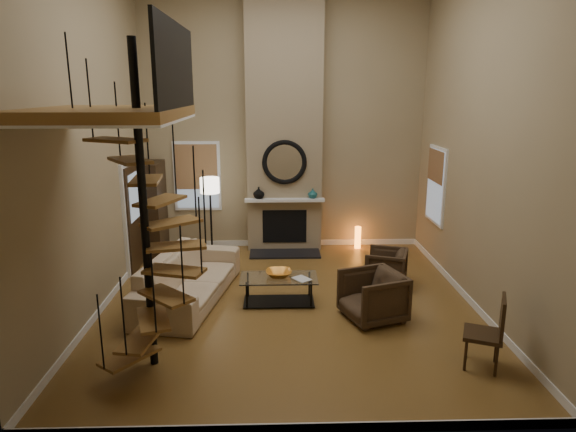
{
  "coord_description": "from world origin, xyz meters",
  "views": [
    {
      "loc": [
        -0.25,
        -7.76,
        3.45
      ],
      "look_at": [
        0.0,
        0.4,
        1.4
      ],
      "focal_mm": 31.64,
      "sensor_mm": 36.0,
      "label": 1
    }
  ],
  "objects_px": {
    "hutch": "(153,210)",
    "side_chair": "(491,330)",
    "coffee_table": "(279,287)",
    "armchair_far": "(377,296)",
    "accent_lamp": "(358,237)",
    "floor_lamp": "(210,192)",
    "sofa": "(189,277)",
    "armchair_near": "(390,267)"
  },
  "relations": [
    {
      "from": "hutch",
      "to": "side_chair",
      "type": "bearing_deg",
      "value": -42.47
    },
    {
      "from": "hutch",
      "to": "coffee_table",
      "type": "height_order",
      "value": "hutch"
    },
    {
      "from": "armchair_far",
      "to": "side_chair",
      "type": "xyz_separation_m",
      "value": [
        1.12,
        -1.5,
        0.17
      ]
    },
    {
      "from": "coffee_table",
      "to": "accent_lamp",
      "type": "relative_size",
      "value": 2.61
    },
    {
      "from": "floor_lamp",
      "to": "sofa",
      "type": "bearing_deg",
      "value": -93.64
    },
    {
      "from": "armchair_near",
      "to": "coffee_table",
      "type": "height_order",
      "value": "armchair_near"
    },
    {
      "from": "hutch",
      "to": "accent_lamp",
      "type": "distance_m",
      "value": 4.49
    },
    {
      "from": "side_chair",
      "to": "sofa",
      "type": "bearing_deg",
      "value": 151.08
    },
    {
      "from": "floor_lamp",
      "to": "hutch",
      "type": "bearing_deg",
      "value": 163.2
    },
    {
      "from": "sofa",
      "to": "floor_lamp",
      "type": "height_order",
      "value": "floor_lamp"
    },
    {
      "from": "accent_lamp",
      "to": "side_chair",
      "type": "bearing_deg",
      "value": -80.48
    },
    {
      "from": "armchair_near",
      "to": "accent_lamp",
      "type": "xyz_separation_m",
      "value": [
        -0.2,
        2.23,
        -0.1
      ]
    },
    {
      "from": "side_chair",
      "to": "armchair_near",
      "type": "bearing_deg",
      "value": 102.92
    },
    {
      "from": "armchair_near",
      "to": "accent_lamp",
      "type": "relative_size",
      "value": 1.45
    },
    {
      "from": "floor_lamp",
      "to": "accent_lamp",
      "type": "relative_size",
      "value": 3.52
    },
    {
      "from": "sofa",
      "to": "accent_lamp",
      "type": "relative_size",
      "value": 5.53
    },
    {
      "from": "hutch",
      "to": "floor_lamp",
      "type": "height_order",
      "value": "hutch"
    },
    {
      "from": "armchair_near",
      "to": "accent_lamp",
      "type": "height_order",
      "value": "armchair_near"
    },
    {
      "from": "accent_lamp",
      "to": "side_chair",
      "type": "distance_m",
      "value": 5.09
    },
    {
      "from": "sofa",
      "to": "accent_lamp",
      "type": "distance_m",
      "value": 4.28
    },
    {
      "from": "hutch",
      "to": "coffee_table",
      "type": "distance_m",
      "value": 3.85
    },
    {
      "from": "hutch",
      "to": "side_chair",
      "type": "relative_size",
      "value": 2.08
    },
    {
      "from": "coffee_table",
      "to": "floor_lamp",
      "type": "height_order",
      "value": "floor_lamp"
    },
    {
      "from": "hutch",
      "to": "accent_lamp",
      "type": "xyz_separation_m",
      "value": [
        4.43,
        0.19,
        -0.7
      ]
    },
    {
      "from": "armchair_far",
      "to": "side_chair",
      "type": "relative_size",
      "value": 0.88
    },
    {
      "from": "floor_lamp",
      "to": "armchair_near",
      "type": "bearing_deg",
      "value": -26.3
    },
    {
      "from": "hutch",
      "to": "floor_lamp",
      "type": "xyz_separation_m",
      "value": [
        1.27,
        -0.38,
        0.46
      ]
    },
    {
      "from": "hutch",
      "to": "armchair_far",
      "type": "xyz_separation_m",
      "value": [
        4.15,
        -3.32,
        -0.6
      ]
    },
    {
      "from": "armchair_far",
      "to": "coffee_table",
      "type": "bearing_deg",
      "value": -130.77
    },
    {
      "from": "armchair_near",
      "to": "side_chair",
      "type": "bearing_deg",
      "value": 31.8
    },
    {
      "from": "armchair_far",
      "to": "accent_lamp",
      "type": "height_order",
      "value": "armchair_far"
    },
    {
      "from": "hutch",
      "to": "coffee_table",
      "type": "bearing_deg",
      "value": -45.99
    },
    {
      "from": "sofa",
      "to": "accent_lamp",
      "type": "height_order",
      "value": "sofa"
    },
    {
      "from": "armchair_near",
      "to": "coffee_table",
      "type": "relative_size",
      "value": 0.56
    },
    {
      "from": "hutch",
      "to": "armchair_far",
      "type": "distance_m",
      "value": 5.35
    },
    {
      "from": "armchair_far",
      "to": "armchair_near",
      "type": "bearing_deg",
      "value": 139.82
    },
    {
      "from": "armchair_far",
      "to": "floor_lamp",
      "type": "xyz_separation_m",
      "value": [
        -2.88,
        2.94,
        1.06
      ]
    },
    {
      "from": "hutch",
      "to": "armchair_far",
      "type": "bearing_deg",
      "value": -38.67
    },
    {
      "from": "hutch",
      "to": "floor_lamp",
      "type": "distance_m",
      "value": 1.41
    },
    {
      "from": "coffee_table",
      "to": "floor_lamp",
      "type": "distance_m",
      "value": 2.94
    },
    {
      "from": "coffee_table",
      "to": "floor_lamp",
      "type": "xyz_separation_m",
      "value": [
        -1.37,
        2.35,
        1.13
      ]
    },
    {
      "from": "sofa",
      "to": "armchair_far",
      "type": "relative_size",
      "value": 3.12
    }
  ]
}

